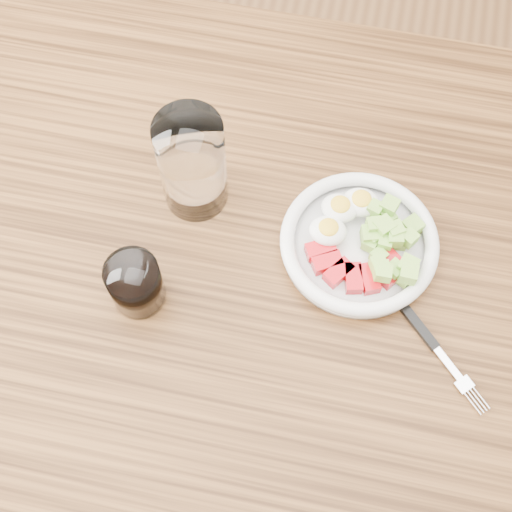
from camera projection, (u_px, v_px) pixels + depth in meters
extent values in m
plane|color=brown|center=(259.00, 406.00, 1.64)|extent=(4.00, 4.00, 0.00)
cube|color=brown|center=(262.00, 279.00, 0.96)|extent=(1.50, 0.90, 0.04)
cylinder|color=white|center=(358.00, 247.00, 0.95)|extent=(0.20, 0.20, 0.01)
torus|color=white|center=(359.00, 242.00, 0.94)|extent=(0.21, 0.21, 0.02)
cube|color=#B80B12|center=(320.00, 250.00, 0.93)|extent=(0.04, 0.04, 0.02)
cube|color=#B80B12|center=(327.00, 263.00, 0.92)|extent=(0.04, 0.04, 0.02)
cube|color=#B80B12|center=(339.00, 273.00, 0.92)|extent=(0.04, 0.04, 0.02)
cube|color=#B80B12|center=(353.00, 278.00, 0.92)|extent=(0.03, 0.04, 0.02)
cube|color=#B80B12|center=(369.00, 279.00, 0.92)|extent=(0.03, 0.04, 0.02)
cube|color=#B80B12|center=(383.00, 273.00, 0.92)|extent=(0.04, 0.04, 0.02)
cube|color=#B80B12|center=(394.00, 264.00, 0.92)|extent=(0.04, 0.04, 0.02)
ellipsoid|color=white|center=(340.00, 208.00, 0.95)|extent=(0.05, 0.04, 0.03)
ellipsoid|color=yellow|center=(340.00, 204.00, 0.94)|extent=(0.03, 0.03, 0.01)
ellipsoid|color=white|center=(361.00, 202.00, 0.95)|extent=(0.05, 0.04, 0.03)
ellipsoid|color=yellow|center=(362.00, 198.00, 0.94)|extent=(0.03, 0.03, 0.01)
ellipsoid|color=white|center=(328.00, 231.00, 0.93)|extent=(0.05, 0.04, 0.03)
ellipsoid|color=yellow|center=(329.00, 227.00, 0.92)|extent=(0.03, 0.03, 0.01)
cube|color=#94C24A|center=(388.00, 218.00, 0.94)|extent=(0.02, 0.02, 0.02)
cube|color=#94C24A|center=(412.00, 227.00, 0.94)|extent=(0.03, 0.03, 0.02)
cube|color=#94C24A|center=(370.00, 236.00, 0.93)|extent=(0.03, 0.03, 0.02)
cube|color=#94C24A|center=(404.00, 275.00, 0.91)|extent=(0.03, 0.03, 0.02)
cube|color=#94C24A|center=(384.00, 227.00, 0.92)|extent=(0.03, 0.03, 0.02)
cube|color=#94C24A|center=(374.00, 226.00, 0.93)|extent=(0.02, 0.02, 0.02)
cube|color=#94C24A|center=(395.00, 230.00, 0.92)|extent=(0.03, 0.03, 0.02)
cube|color=#94C24A|center=(385.00, 243.00, 0.92)|extent=(0.02, 0.02, 0.02)
cube|color=#94C24A|center=(409.00, 238.00, 0.92)|extent=(0.03, 0.03, 0.02)
cube|color=#94C24A|center=(398.00, 239.00, 0.94)|extent=(0.02, 0.02, 0.02)
cube|color=#94C24A|center=(408.00, 274.00, 0.90)|extent=(0.02, 0.02, 0.02)
cube|color=#94C24A|center=(408.00, 266.00, 0.90)|extent=(0.03, 0.03, 0.02)
cube|color=#94C24A|center=(378.00, 264.00, 0.90)|extent=(0.03, 0.03, 0.02)
cube|color=#94C24A|center=(375.00, 209.00, 0.94)|extent=(0.02, 0.02, 0.02)
cube|color=#94C24A|center=(370.00, 243.00, 0.93)|extent=(0.02, 0.02, 0.02)
cube|color=#94C24A|center=(379.00, 256.00, 0.92)|extent=(0.03, 0.03, 0.02)
cube|color=#94C24A|center=(381.00, 270.00, 0.90)|extent=(0.03, 0.03, 0.02)
cube|color=#94C24A|center=(395.00, 238.00, 0.92)|extent=(0.02, 0.02, 0.02)
cube|color=#94C24A|center=(373.00, 236.00, 0.93)|extent=(0.03, 0.03, 0.02)
cube|color=#94C24A|center=(389.00, 206.00, 0.94)|extent=(0.03, 0.03, 0.02)
cube|color=#94C24A|center=(395.00, 270.00, 0.91)|extent=(0.03, 0.03, 0.02)
cube|color=#94C24A|center=(384.00, 273.00, 0.90)|extent=(0.02, 0.02, 0.02)
cube|color=black|center=(414.00, 321.00, 0.91)|extent=(0.07, 0.07, 0.01)
cube|color=silver|center=(449.00, 365.00, 0.88)|extent=(0.04, 0.04, 0.00)
cube|color=silver|center=(464.00, 385.00, 0.87)|extent=(0.03, 0.03, 0.00)
cylinder|color=silver|center=(473.00, 404.00, 0.86)|extent=(0.02, 0.02, 0.00)
cylinder|color=silver|center=(475.00, 402.00, 0.87)|extent=(0.02, 0.02, 0.00)
cylinder|color=silver|center=(478.00, 400.00, 0.87)|extent=(0.02, 0.02, 0.00)
cylinder|color=silver|center=(481.00, 398.00, 0.87)|extent=(0.02, 0.02, 0.00)
cylinder|color=white|center=(192.00, 164.00, 0.92)|extent=(0.09, 0.09, 0.16)
cylinder|color=white|center=(135.00, 284.00, 0.89)|extent=(0.07, 0.07, 0.08)
cylinder|color=black|center=(136.00, 284.00, 0.89)|extent=(0.06, 0.06, 0.07)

